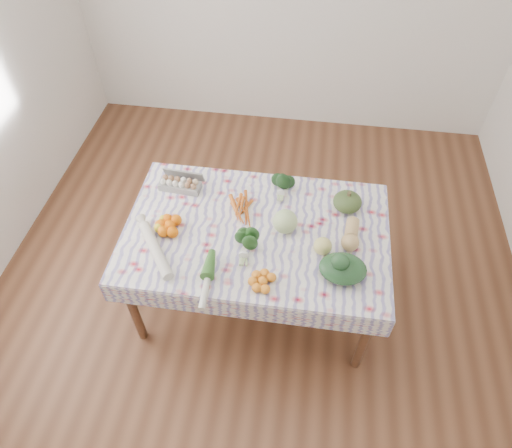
{
  "coord_description": "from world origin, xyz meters",
  "views": [
    {
      "loc": [
        0.27,
        -1.84,
        2.94
      ],
      "look_at": [
        0.0,
        0.0,
        0.82
      ],
      "focal_mm": 32.0,
      "sensor_mm": 36.0,
      "label": 1
    }
  ],
  "objects_px": {
    "kabocha_squash": "(347,202)",
    "cabbage": "(285,222)",
    "egg_carton": "(180,185)",
    "dining_table": "(256,239)",
    "butternut_squash": "(351,234)",
    "grapefruit": "(323,246)"
  },
  "relations": [
    {
      "from": "dining_table",
      "to": "egg_carton",
      "type": "distance_m",
      "value": 0.65
    },
    {
      "from": "cabbage",
      "to": "butternut_squash",
      "type": "height_order",
      "value": "cabbage"
    },
    {
      "from": "egg_carton",
      "to": "kabocha_squash",
      "type": "bearing_deg",
      "value": 3.07
    },
    {
      "from": "dining_table",
      "to": "kabocha_squash",
      "type": "height_order",
      "value": "kabocha_squash"
    },
    {
      "from": "egg_carton",
      "to": "butternut_squash",
      "type": "bearing_deg",
      "value": -9.77
    },
    {
      "from": "egg_carton",
      "to": "grapefruit",
      "type": "height_order",
      "value": "grapefruit"
    },
    {
      "from": "egg_carton",
      "to": "grapefruit",
      "type": "xyz_separation_m",
      "value": [
        0.98,
        -0.41,
        0.02
      ]
    },
    {
      "from": "kabocha_squash",
      "to": "cabbage",
      "type": "distance_m",
      "value": 0.45
    },
    {
      "from": "cabbage",
      "to": "butternut_squash",
      "type": "xyz_separation_m",
      "value": [
        0.41,
        -0.02,
        -0.02
      ]
    },
    {
      "from": "kabocha_squash",
      "to": "butternut_squash",
      "type": "distance_m",
      "value": 0.26
    },
    {
      "from": "kabocha_squash",
      "to": "dining_table",
      "type": "bearing_deg",
      "value": -154.09
    },
    {
      "from": "egg_carton",
      "to": "cabbage",
      "type": "xyz_separation_m",
      "value": [
        0.74,
        -0.26,
        0.04
      ]
    },
    {
      "from": "egg_carton",
      "to": "dining_table",
      "type": "bearing_deg",
      "value": -23.3
    },
    {
      "from": "dining_table",
      "to": "grapefruit",
      "type": "relative_size",
      "value": 14.57
    },
    {
      "from": "egg_carton",
      "to": "cabbage",
      "type": "distance_m",
      "value": 0.79
    },
    {
      "from": "kabocha_squash",
      "to": "grapefruit",
      "type": "xyz_separation_m",
      "value": [
        -0.14,
        -0.38,
        -0.01
      ]
    },
    {
      "from": "dining_table",
      "to": "egg_carton",
      "type": "bearing_deg",
      "value": 152.54
    },
    {
      "from": "cabbage",
      "to": "grapefruit",
      "type": "bearing_deg",
      "value": -30.75
    },
    {
      "from": "butternut_squash",
      "to": "grapefruit",
      "type": "height_order",
      "value": "grapefruit"
    },
    {
      "from": "dining_table",
      "to": "butternut_squash",
      "type": "height_order",
      "value": "butternut_squash"
    },
    {
      "from": "egg_carton",
      "to": "butternut_squash",
      "type": "height_order",
      "value": "butternut_squash"
    },
    {
      "from": "dining_table",
      "to": "grapefruit",
      "type": "height_order",
      "value": "grapefruit"
    }
  ]
}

